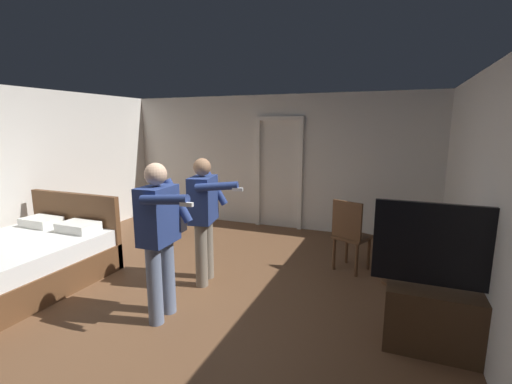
# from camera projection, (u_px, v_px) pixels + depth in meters

# --- Properties ---
(ground_plane) EXTENTS (7.42, 7.42, 0.00)m
(ground_plane) POSITION_uv_depth(u_px,v_px,m) (172.00, 304.00, 3.95)
(ground_plane) COLOR brown
(wall_back) EXTENTS (6.24, 0.12, 2.53)m
(wall_back) POSITION_uv_depth(u_px,v_px,m) (272.00, 162.00, 6.84)
(wall_back) COLOR silver
(wall_back) RESTS_ON ground_plane
(doorway_frame) EXTENTS (0.93, 0.08, 2.13)m
(doorway_frame) POSITION_uv_depth(u_px,v_px,m) (279.00, 165.00, 6.72)
(doorway_frame) COLOR white
(doorway_frame) RESTS_ON ground_plane
(bed) EXTENTS (1.58, 1.98, 1.02)m
(bed) POSITION_uv_depth(u_px,v_px,m) (19.00, 262.00, 4.35)
(bed) COLOR brown
(bed) RESTS_ON ground_plane
(tv_flatscreen) EXTENTS (1.23, 0.40, 1.34)m
(tv_flatscreen) POSITION_uv_depth(u_px,v_px,m) (444.00, 308.00, 3.05)
(tv_flatscreen) COLOR #4C331E
(tv_flatscreen) RESTS_ON ground_plane
(side_table) EXTENTS (0.56, 0.56, 0.70)m
(side_table) POSITION_uv_depth(u_px,v_px,m) (397.00, 248.00, 4.39)
(side_table) COLOR brown
(side_table) RESTS_ON ground_plane
(laptop) EXTENTS (0.35, 0.35, 0.17)m
(laptop) POSITION_uv_depth(u_px,v_px,m) (397.00, 226.00, 4.31)
(laptop) COLOR black
(laptop) RESTS_ON side_table
(bottle_on_table) EXTENTS (0.06, 0.06, 0.29)m
(bottle_on_table) POSITION_uv_depth(u_px,v_px,m) (412.00, 223.00, 4.20)
(bottle_on_table) COLOR #384C1B
(bottle_on_table) RESTS_ON side_table
(wooden_chair) EXTENTS (0.55, 0.55, 0.99)m
(wooden_chair) POSITION_uv_depth(u_px,v_px,m) (350.00, 233.00, 4.74)
(wooden_chair) COLOR brown
(wooden_chair) RESTS_ON ground_plane
(person_blue_shirt) EXTENTS (0.69, 0.56, 1.62)m
(person_blue_shirt) POSITION_uv_depth(u_px,v_px,m) (160.00, 232.00, 3.50)
(person_blue_shirt) COLOR slate
(person_blue_shirt) RESTS_ON ground_plane
(person_striped_shirt) EXTENTS (0.78, 0.62, 1.58)m
(person_striped_shirt) POSITION_uv_depth(u_px,v_px,m) (204.00, 212.00, 4.35)
(person_striped_shirt) COLOR gray
(person_striped_shirt) RESTS_ON ground_plane
(suitcase_dark) EXTENTS (0.55, 0.40, 0.39)m
(suitcase_dark) POSITION_uv_depth(u_px,v_px,m) (169.00, 221.00, 6.60)
(suitcase_dark) COLOR black
(suitcase_dark) RESTS_ON ground_plane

